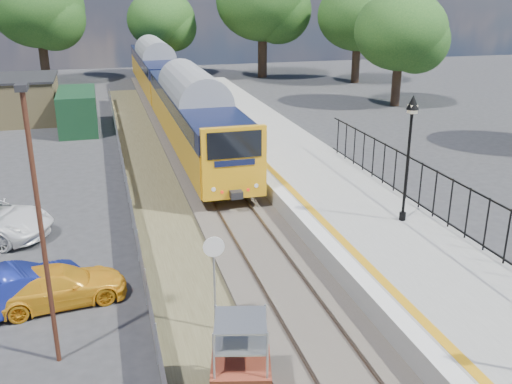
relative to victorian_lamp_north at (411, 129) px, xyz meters
name	(u,v)px	position (x,y,z in m)	size (l,w,h in m)	color
ground	(329,361)	(-5.30, -6.00, -4.30)	(120.00, 120.00, 0.00)	#2D2D30
track_bed	(227,219)	(-5.77, 3.67, -4.21)	(5.90, 80.00, 0.29)	#473F38
platform	(351,215)	(-1.10, 2.00, -3.85)	(5.00, 70.00, 0.90)	gray
platform_edge	(302,209)	(-3.16, 2.00, -3.39)	(0.90, 70.00, 0.01)	silver
victorian_lamp_north	(411,129)	(0.00, 0.00, 0.00)	(0.44, 0.44, 4.60)	black
palisade_fence	(502,233)	(1.25, -3.76, -2.46)	(0.12, 26.00, 2.00)	black
wire_fence	(129,197)	(-9.50, 6.00, -3.70)	(0.06, 52.00, 1.20)	#999EA3
outbuilding	(12,102)	(-16.21, 25.21, -2.78)	(10.80, 10.10, 3.12)	#9F8C5A
tree_line	(167,16)	(-3.90, 36.00, 2.31)	(56.80, 43.80, 11.88)	#332319
train	(170,84)	(-5.30, 24.72, -1.96)	(2.82, 40.83, 3.51)	orange
brick_plinth	(241,362)	(-7.80, -6.81, -3.26)	(1.62, 1.62, 2.16)	brown
speed_sign	(214,268)	(-7.80, -3.91, -2.36)	(0.57, 0.12, 2.85)	#999EA3
carpark_lamp	(39,214)	(-11.91, -4.15, -0.31)	(0.25, 0.50, 7.00)	#4B2619
car_blue	(19,288)	(-13.09, -1.21, -3.64)	(1.39, 3.99, 1.32)	navy
car_yellow	(58,286)	(-12.03, -1.21, -3.72)	(1.63, 4.00, 1.16)	orange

